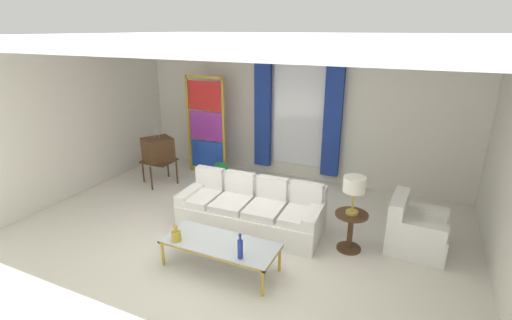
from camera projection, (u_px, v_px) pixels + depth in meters
name	position (u px, v px, depth m)	size (l,w,h in m)	color
ground_plane	(230.00, 240.00, 5.88)	(16.00, 16.00, 0.00)	silver
wall_rear	(297.00, 109.00, 8.00)	(8.00, 0.12, 3.00)	white
wall_left	(79.00, 117.00, 7.35)	(0.12, 7.00, 3.00)	white
ceiling_slab	(251.00, 37.00, 5.56)	(8.00, 7.60, 0.04)	white
curtained_window	(297.00, 100.00, 7.76)	(2.00, 0.17, 2.70)	white
couch_white_long	(252.00, 210.00, 6.20)	(2.37, 1.01, 0.86)	white
coffee_table	(220.00, 244.00, 5.07)	(1.60, 0.64, 0.41)	silver
bottle_blue_decanter	(176.00, 235.00, 5.07)	(0.13, 0.13, 0.24)	gold
bottle_crystal_tall	(240.00, 248.00, 4.67)	(0.07, 0.07, 0.35)	navy
vintage_tv	(158.00, 151.00, 7.82)	(0.73, 0.76, 1.35)	#472D19
armchair_white	(414.00, 231.00, 5.59)	(0.86, 0.85, 0.80)	white
stained_glass_divider	(206.00, 128.00, 8.27)	(0.95, 0.05, 2.20)	gold
peacock_figurine	(218.00, 173.00, 8.01)	(0.44, 0.60, 0.50)	beige
round_side_table	(350.00, 228.00, 5.53)	(0.48, 0.48, 0.59)	#472D19
table_lamp_brass	(354.00, 186.00, 5.30)	(0.32, 0.32, 0.57)	#B29338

